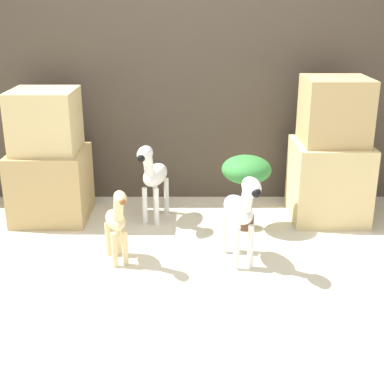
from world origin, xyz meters
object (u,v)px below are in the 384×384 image
(zebra_right, at_px, (240,209))
(giraffe_figurine, at_px, (116,221))
(potted_palm_front, at_px, (245,174))
(zebra_left, at_px, (152,174))

(zebra_right, distance_m, giraffe_figurine, 0.79)
(giraffe_figurine, relative_size, potted_palm_front, 0.96)
(zebra_left, height_order, giraffe_figurine, zebra_left)
(giraffe_figurine, bearing_deg, potted_palm_front, 32.59)
(zebra_right, relative_size, zebra_left, 1.00)
(zebra_right, xyz_separation_m, giraffe_figurine, (-0.79, 0.01, -0.09))
(zebra_right, xyz_separation_m, potted_palm_front, (0.09, 0.57, 0.05))
(potted_palm_front, bearing_deg, zebra_left, 168.56)
(giraffe_figurine, height_order, potted_palm_front, potted_palm_front)
(zebra_left, bearing_deg, potted_palm_front, -11.44)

